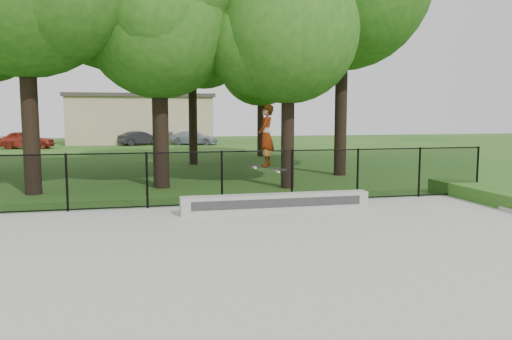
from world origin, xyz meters
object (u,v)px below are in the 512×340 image
at_px(car_b, 140,138).
at_px(car_a, 26,140).
at_px(skater_airborne, 266,137).
at_px(car_c, 194,138).
at_px(grind_ledge, 277,203).

bearing_deg(car_b, car_a, 82.44).
xyz_separation_m(car_b, skater_airborne, (3.02, -30.19, 1.39)).
bearing_deg(car_a, car_c, -74.71).
bearing_deg(car_c, grind_ledge, -162.20).
xyz_separation_m(car_a, car_c, (12.63, 1.90, -0.09)).
xyz_separation_m(car_a, skater_airborne, (11.30, -27.86, 1.30)).
bearing_deg(car_b, grind_ledge, 162.95).
height_order(grind_ledge, car_c, car_c).
height_order(car_a, car_b, car_a).
bearing_deg(grind_ledge, skater_airborne, -175.43).
height_order(grind_ledge, car_b, car_b).
bearing_deg(grind_ledge, car_a, 112.59).
distance_m(grind_ledge, skater_airborne, 1.71).
bearing_deg(skater_airborne, car_a, 112.07).
height_order(car_b, skater_airborne, skater_airborne).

